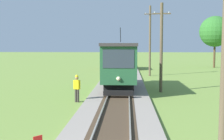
{
  "coord_description": "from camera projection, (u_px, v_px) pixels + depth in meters",
  "views": [
    {
      "loc": [
        0.6,
        -7.55,
        3.76
      ],
      "look_at": [
        -0.62,
        16.18,
        1.7
      ],
      "focal_mm": 48.32,
      "sensor_mm": 36.0,
      "label": 1
    }
  ],
  "objects": [
    {
      "name": "red_tram",
      "position": [
        120.0,
        64.0,
        24.05
      ],
      "size": [
        2.6,
        8.54,
        4.79
      ],
      "color": "#235633",
      "rests_on": "rail_right"
    },
    {
      "name": "freight_car",
      "position": [
        123.0,
        59.0,
        44.61
      ],
      "size": [
        2.4,
        5.2,
        2.31
      ],
      "color": "brown",
      "rests_on": "rail_right"
    },
    {
      "name": "utility_pole_near_tram",
      "position": [
        161.0,
        47.0,
        23.41
      ],
      "size": [
        1.4,
        0.31,
        6.93
      ],
      "color": "brown",
      "rests_on": "ground"
    },
    {
      "name": "utility_pole_mid",
      "position": [
        150.0,
        40.0,
        35.28
      ],
      "size": [
        1.4,
        0.53,
        8.22
      ],
      "color": "brown",
      "rests_on": "ground"
    },
    {
      "name": "track_worker",
      "position": [
        77.0,
        87.0,
        19.41
      ],
      "size": [
        0.44,
        0.36,
        1.78
      ],
      "rotation": [
        0.0,
        0.0,
        -1.95
      ],
      "color": "#38332D",
      "rests_on": "ground"
    },
    {
      "name": "tree_left_near",
      "position": [
        215.0,
        32.0,
        47.42
      ],
      "size": [
        4.85,
        4.85,
        8.15
      ],
      "color": "#4C3823",
      "rests_on": "ground"
    }
  ]
}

